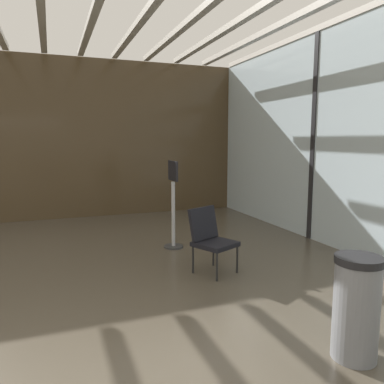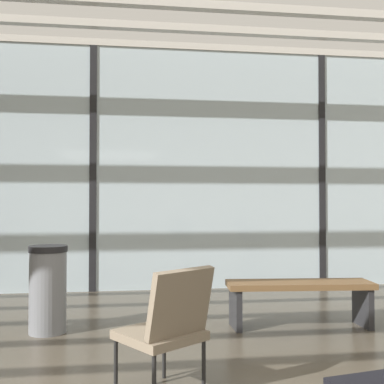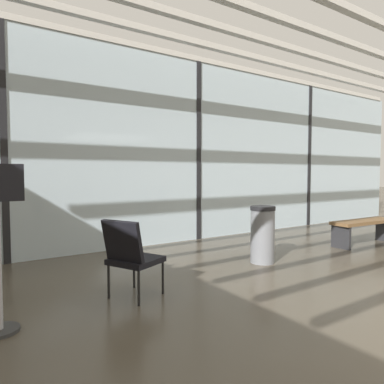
{
  "view_description": "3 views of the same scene",
  "coord_description": "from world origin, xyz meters",
  "px_view_note": "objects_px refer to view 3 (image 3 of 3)",
  "views": [
    {
      "loc": [
        1.94,
        0.84,
        1.77
      ],
      "look_at": [
        -0.69,
        1.83,
        1.38
      ],
      "focal_mm": 34.87,
      "sensor_mm": 36.0,
      "label": 1
    },
    {
      "loc": [
        0.56,
        -1.64,
        1.29
      ],
      "look_at": [
        1.38,
        4.55,
        1.43
      ],
      "focal_mm": 42.91,
      "sensor_mm": 36.0,
      "label": 2
    },
    {
      "loc": [
        -4.05,
        -0.65,
        1.36
      ],
      "look_at": [
        -1.54,
        3.1,
        1.11
      ],
      "focal_mm": 32.43,
      "sensor_mm": 36.0,
      "label": 3
    }
  ],
  "objects_px": {
    "lounge_chair_2": "(131,254)",
    "trash_bin": "(263,234)",
    "waiting_bench": "(364,226)",
    "parked_airplane": "(70,154)"
  },
  "relations": [
    {
      "from": "lounge_chair_2",
      "to": "trash_bin",
      "type": "height_order",
      "value": "lounge_chair_2"
    },
    {
      "from": "lounge_chair_2",
      "to": "waiting_bench",
      "type": "bearing_deg",
      "value": -113.43
    },
    {
      "from": "parked_airplane",
      "to": "waiting_bench",
      "type": "bearing_deg",
      "value": -65.51
    },
    {
      "from": "lounge_chair_2",
      "to": "parked_airplane",
      "type": "bearing_deg",
      "value": -35.44
    },
    {
      "from": "parked_airplane",
      "to": "trash_bin",
      "type": "bearing_deg",
      "value": -83.11
    },
    {
      "from": "lounge_chair_2",
      "to": "waiting_bench",
      "type": "distance_m",
      "value": 4.84
    },
    {
      "from": "parked_airplane",
      "to": "lounge_chair_2",
      "type": "distance_m",
      "value": 7.99
    },
    {
      "from": "parked_airplane",
      "to": "waiting_bench",
      "type": "distance_m",
      "value": 8.48
    },
    {
      "from": "parked_airplane",
      "to": "lounge_chair_2",
      "type": "relative_size",
      "value": 14.45
    },
    {
      "from": "parked_airplane",
      "to": "waiting_bench",
      "type": "relative_size",
      "value": 8.24
    }
  ]
}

